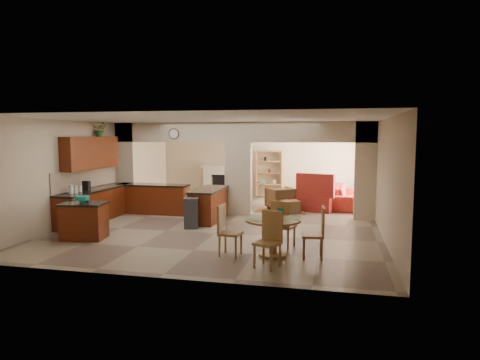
% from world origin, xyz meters
% --- Properties ---
extents(floor, '(10.00, 10.00, 0.00)m').
position_xyz_m(floor, '(0.00, 0.00, 0.00)').
color(floor, gray).
rests_on(floor, ground).
extents(ceiling, '(10.00, 10.00, 0.00)m').
position_xyz_m(ceiling, '(0.00, 0.00, 2.80)').
color(ceiling, white).
rests_on(ceiling, wall_back).
extents(wall_back, '(8.00, 0.00, 8.00)m').
position_xyz_m(wall_back, '(0.00, 5.00, 1.40)').
color(wall_back, '#C3AF8E').
rests_on(wall_back, floor).
extents(wall_front, '(8.00, 0.00, 8.00)m').
position_xyz_m(wall_front, '(0.00, -5.00, 1.40)').
color(wall_front, '#C3AF8E').
rests_on(wall_front, floor).
extents(wall_left, '(0.00, 10.00, 10.00)m').
position_xyz_m(wall_left, '(-4.00, 0.00, 1.40)').
color(wall_left, '#C3AF8E').
rests_on(wall_left, floor).
extents(wall_right, '(0.00, 10.00, 10.00)m').
position_xyz_m(wall_right, '(4.00, 0.00, 1.40)').
color(wall_right, '#C3AF8E').
rests_on(wall_right, floor).
extents(partition_left_pier, '(0.60, 0.25, 2.80)m').
position_xyz_m(partition_left_pier, '(-3.70, 1.00, 1.40)').
color(partition_left_pier, '#C3AF8E').
rests_on(partition_left_pier, floor).
extents(partition_center_pier, '(0.80, 0.25, 2.20)m').
position_xyz_m(partition_center_pier, '(0.00, 1.00, 1.10)').
color(partition_center_pier, '#C3AF8E').
rests_on(partition_center_pier, floor).
extents(partition_right_pier, '(0.60, 0.25, 2.80)m').
position_xyz_m(partition_right_pier, '(3.70, 1.00, 1.40)').
color(partition_right_pier, '#C3AF8E').
rests_on(partition_right_pier, floor).
extents(partition_header, '(8.00, 0.25, 0.60)m').
position_xyz_m(partition_header, '(0.00, 1.00, 2.50)').
color(partition_header, '#C3AF8E').
rests_on(partition_header, partition_center_pier).
extents(kitchen_counter, '(2.52, 3.29, 1.48)m').
position_xyz_m(kitchen_counter, '(-3.26, -0.25, 0.46)').
color(kitchen_counter, '#461408').
rests_on(kitchen_counter, floor).
extents(upper_cabinets, '(0.35, 2.40, 0.90)m').
position_xyz_m(upper_cabinets, '(-3.82, -0.80, 1.92)').
color(upper_cabinets, '#461408').
rests_on(upper_cabinets, wall_left).
extents(peninsula, '(0.70, 1.85, 0.91)m').
position_xyz_m(peninsula, '(-0.60, -0.11, 0.46)').
color(peninsula, '#461408').
rests_on(peninsula, floor).
extents(wall_clock, '(0.34, 0.03, 0.34)m').
position_xyz_m(wall_clock, '(-2.00, 0.85, 2.45)').
color(wall_clock, '#4C2A19').
rests_on(wall_clock, partition_header).
extents(rug, '(1.60, 1.30, 0.01)m').
position_xyz_m(rug, '(1.20, 2.10, 0.01)').
color(rug, brown).
rests_on(rug, floor).
extents(fireplace, '(1.60, 0.35, 1.20)m').
position_xyz_m(fireplace, '(-1.60, 4.83, 0.61)').
color(fireplace, beige).
rests_on(fireplace, floor).
extents(shelving_unit, '(1.00, 0.32, 1.80)m').
position_xyz_m(shelving_unit, '(0.35, 4.82, 0.90)').
color(shelving_unit, olive).
rests_on(shelving_unit, floor).
extents(window_a, '(0.02, 0.90, 1.90)m').
position_xyz_m(window_a, '(3.97, 2.30, 1.20)').
color(window_a, white).
rests_on(window_a, wall_right).
extents(window_b, '(0.02, 0.90, 1.90)m').
position_xyz_m(window_b, '(3.97, 4.00, 1.20)').
color(window_b, white).
rests_on(window_b, wall_right).
extents(glazed_door, '(0.02, 0.70, 2.10)m').
position_xyz_m(glazed_door, '(3.97, 3.15, 1.05)').
color(glazed_door, white).
rests_on(glazed_door, wall_right).
extents(drape_a_left, '(0.10, 0.28, 2.30)m').
position_xyz_m(drape_a_left, '(3.93, 1.70, 1.20)').
color(drape_a_left, '#43201A').
rests_on(drape_a_left, wall_right).
extents(drape_a_right, '(0.10, 0.28, 2.30)m').
position_xyz_m(drape_a_right, '(3.93, 2.90, 1.20)').
color(drape_a_right, '#43201A').
rests_on(drape_a_right, wall_right).
extents(drape_b_left, '(0.10, 0.28, 2.30)m').
position_xyz_m(drape_b_left, '(3.93, 3.40, 1.20)').
color(drape_b_left, '#43201A').
rests_on(drape_b_left, wall_right).
extents(drape_b_right, '(0.10, 0.28, 2.30)m').
position_xyz_m(drape_b_right, '(3.93, 4.60, 1.20)').
color(drape_b_right, '#43201A').
rests_on(drape_b_right, wall_right).
extents(ceiling_fan, '(1.00, 1.00, 0.10)m').
position_xyz_m(ceiling_fan, '(1.50, 3.00, 2.56)').
color(ceiling_fan, white).
rests_on(ceiling_fan, ceiling).
extents(kitchen_island, '(1.08, 0.85, 0.85)m').
position_xyz_m(kitchen_island, '(-2.81, -2.82, 0.43)').
color(kitchen_island, '#461408').
rests_on(kitchen_island, floor).
extents(teal_bowl, '(0.33, 0.33, 0.15)m').
position_xyz_m(teal_bowl, '(-2.83, -2.83, 0.93)').
color(teal_bowl, '#13836E').
rests_on(teal_bowl, kitchen_island).
extents(trash_can, '(0.40, 0.36, 0.73)m').
position_xyz_m(trash_can, '(-0.75, -1.19, 0.37)').
color(trash_can, '#292A2C').
rests_on(trash_can, floor).
extents(dining_table, '(1.10, 1.10, 0.75)m').
position_xyz_m(dining_table, '(1.69, -3.28, 0.50)').
color(dining_table, olive).
rests_on(dining_table, floor).
extents(fruit_bowl, '(0.31, 0.31, 0.16)m').
position_xyz_m(fruit_bowl, '(1.63, -3.28, 0.83)').
color(fruit_bowl, '#85B326').
rests_on(fruit_bowl, dining_table).
extents(sofa, '(2.53, 1.12, 0.72)m').
position_xyz_m(sofa, '(3.30, 3.13, 0.36)').
color(sofa, maroon).
rests_on(sofa, floor).
extents(chaise, '(1.45, 1.30, 0.49)m').
position_xyz_m(chaise, '(2.26, 2.27, 0.24)').
color(chaise, maroon).
rests_on(chaise, floor).
extents(armchair, '(1.11, 1.12, 0.74)m').
position_xyz_m(armchair, '(1.15, 2.07, 0.37)').
color(armchair, maroon).
rests_on(armchair, floor).
extents(ottoman, '(0.71, 0.71, 0.39)m').
position_xyz_m(ottoman, '(1.51, 1.56, 0.20)').
color(ottoman, maroon).
rests_on(ottoman, floor).
extents(plant, '(0.45, 0.41, 0.42)m').
position_xyz_m(plant, '(-3.82, -0.29, 2.58)').
color(plant, '#154F16').
rests_on(plant, upper_cabinets).
extents(chair_north, '(0.53, 0.53, 1.02)m').
position_xyz_m(chair_north, '(1.80, -2.61, 0.55)').
color(chair_north, olive).
rests_on(chair_north, floor).
extents(chair_east, '(0.46, 0.46, 1.02)m').
position_xyz_m(chair_east, '(2.56, -3.22, 0.55)').
color(chair_east, olive).
rests_on(chair_east, floor).
extents(chair_south, '(0.54, 0.54, 1.02)m').
position_xyz_m(chair_south, '(1.73, -3.96, 0.55)').
color(chair_south, olive).
rests_on(chair_south, floor).
extents(chair_west, '(0.46, 0.46, 1.02)m').
position_xyz_m(chair_west, '(0.77, -3.41, 0.55)').
color(chair_west, olive).
rests_on(chair_west, floor).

